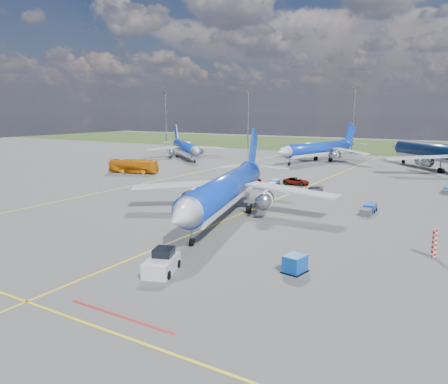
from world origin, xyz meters
The scene contains 18 objects.
ground centered at (0.00, 0.00, 0.00)m, with size 400.00×400.00×0.00m, color #555553.
grass_strip centered at (0.00, 150.00, 0.00)m, with size 400.00×80.00×0.01m, color #2D4719.
taxiway_lines centered at (0.17, 27.70, 0.01)m, with size 60.25×160.00×0.02m.
floodlight_masts centered at (10.00, 110.00, 12.56)m, with size 202.20×0.50×22.70m.
warning_post centered at (26.00, 8.00, 1.50)m, with size 0.50×0.50×3.00m, color red.
bg_jet_nw centered at (-51.05, 70.99, 0.00)m, with size 28.12×36.91×9.67m, color #0E39C4, non-canonical shape.
bg_jet_nnw centered at (-12.71, 83.71, 0.00)m, with size 31.26×41.02×10.74m, color #0E39C4, non-canonical shape.
bg_jet_n centered at (20.63, 79.63, 0.00)m, with size 37.15×48.75×12.77m, color #07193C, non-canonical shape.
main_airliner centered at (-1.14, 12.19, 0.00)m, with size 32.88×43.15×11.30m, color #0E39C4, non-canonical shape.
pushback_tug centered at (4.98, -9.46, 0.86)m, with size 3.73×6.36×2.13m.
uld_container centered at (15.50, -3.14, 0.81)m, with size 1.62×2.03×1.62m, color #0C49B5.
apron_bus centered at (-42.29, 37.82, 1.65)m, with size 2.78×11.88×3.31m, color orange.
service_car_a centered at (-9.76, 38.31, 0.64)m, with size 1.52×3.77×1.29m, color #999999.
service_car_b centered at (-2.61, 42.06, 0.73)m, with size 2.43×5.27×1.46m, color #999999.
service_car_c centered at (3.21, 35.71, 0.57)m, with size 1.60×3.94×1.14m, color #999999.
baggage_tug_w centered at (15.66, 24.66, 0.54)m, with size 1.59×5.23×1.16m.
baggage_tug_c centered at (-5.89, 38.72, 0.53)m, with size 2.48×5.21×1.13m.
baggage_tug_e centered at (24.08, 47.99, 0.45)m, with size 1.44×4.38×0.97m.
Camera 1 is at (29.76, -39.29, 14.72)m, focal length 35.00 mm.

